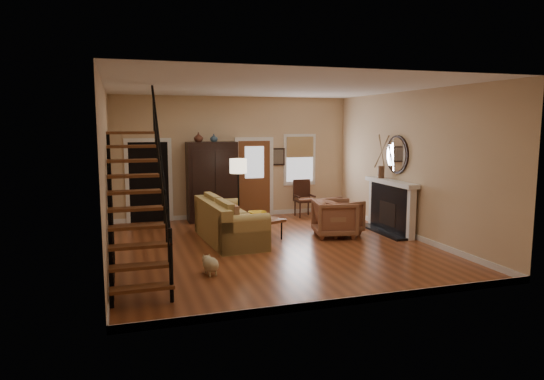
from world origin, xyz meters
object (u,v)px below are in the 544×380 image
object	(u,v)px
floor_lamp	(239,196)
coffee_table	(257,227)
armchair_left	(335,218)
armoire	(212,182)
armchair_right	(339,216)
side_chair	(304,198)
sofa	(230,221)

from	to	relation	value
floor_lamp	coffee_table	bearing A→B (deg)	-64.09
armchair_left	armoire	bearing A→B (deg)	52.56
coffee_table	armchair_right	world-z (taller)	armchair_right
armchair_left	side_chair	size ratio (longest dim) A/B	0.91
armchair_right	side_chair	xyz separation A→B (m)	(0.02, 2.27, 0.09)
floor_lamp	armoire	bearing A→B (deg)	101.48
armoire	coffee_table	size ratio (longest dim) A/B	1.74
armchair_left	side_chair	distance (m)	2.49
armchair_right	side_chair	bearing A→B (deg)	-14.25
sofa	floor_lamp	world-z (taller)	floor_lamp
armchair_right	armoire	bearing A→B (deg)	32.04
floor_lamp	side_chair	size ratio (longest dim) A/B	1.72
sofa	armchair_left	world-z (taller)	sofa
sofa	armchair_right	size ratio (longest dim) A/B	2.60
armchair_right	side_chair	distance (m)	2.27
armchair_right	floor_lamp	distance (m)	2.40
armoire	armchair_right	xyz separation A→B (m)	(2.53, -2.47, -0.63)
coffee_table	side_chair	bearing A→B (deg)	46.08
sofa	coffee_table	size ratio (longest dim) A/B	1.98
armchair_left	armchair_right	world-z (taller)	armchair_left
armchair_left	side_chair	world-z (taller)	side_chair
armchair_left	sofa	bearing A→B (deg)	94.61
sofa	side_chair	size ratio (longest dim) A/B	2.34
floor_lamp	side_chair	bearing A→B (deg)	32.62
armchair_left	side_chair	bearing A→B (deg)	6.42
coffee_table	floor_lamp	distance (m)	0.92
side_chair	coffee_table	bearing A→B (deg)	-133.92
armoire	armchair_right	world-z (taller)	armoire
armchair_left	floor_lamp	xyz separation A→B (m)	(-2.00, 1.05, 0.46)
armchair_left	floor_lamp	world-z (taller)	floor_lamp
sofa	coffee_table	distance (m)	0.73
armchair_right	side_chair	world-z (taller)	side_chair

